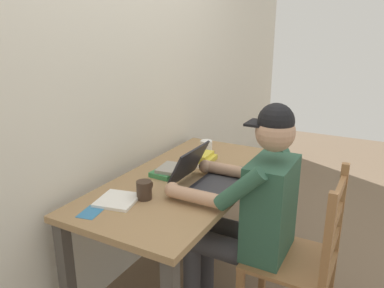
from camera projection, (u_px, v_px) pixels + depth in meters
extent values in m
plane|color=brown|center=(187.00, 280.00, 2.42)|extent=(8.00, 8.00, 0.00)
cube|color=silver|center=(123.00, 74.00, 2.22)|extent=(6.00, 0.04, 2.60)
cube|color=#9E7A51|center=(187.00, 180.00, 2.20)|extent=(1.48, 0.71, 0.03)
cube|color=#4C4742|center=(269.00, 201.00, 2.75)|extent=(0.06, 0.06, 0.69)
cube|color=#4C4742|center=(68.00, 281.00, 1.88)|extent=(0.06, 0.06, 0.69)
cube|color=#4C4742|center=(196.00, 185.00, 3.03)|extent=(0.06, 0.06, 0.69)
cube|color=#2D5642|center=(270.00, 208.00, 1.88)|extent=(0.34, 0.20, 0.50)
sphere|color=tan|center=(275.00, 132.00, 1.76)|extent=(0.19, 0.19, 0.19)
sphere|color=black|center=(276.00, 121.00, 1.74)|extent=(0.17, 0.17, 0.17)
cube|color=black|center=(258.00, 123.00, 1.79)|extent=(0.13, 0.10, 0.01)
cylinder|color=#38383D|center=(225.00, 249.00, 1.97)|extent=(0.13, 0.40, 0.13)
cylinder|color=#38383D|center=(238.00, 233.00, 2.12)|extent=(0.13, 0.40, 0.13)
cylinder|color=#38383D|center=(192.00, 273.00, 2.13)|extent=(0.10, 0.10, 0.45)
cylinder|color=#38383D|center=(206.00, 257.00, 2.28)|extent=(0.10, 0.10, 0.45)
cylinder|color=#2D5642|center=(240.00, 189.00, 1.70)|extent=(0.10, 0.25, 0.24)
cylinder|color=tan|center=(195.00, 196.00, 1.83)|extent=(0.07, 0.28, 0.07)
sphere|color=tan|center=(172.00, 190.00, 1.91)|extent=(0.08, 0.08, 0.08)
cylinder|color=#2D5642|center=(267.00, 162.00, 2.04)|extent=(0.10, 0.25, 0.24)
cylinder|color=tan|center=(228.00, 170.00, 2.17)|extent=(0.07, 0.28, 0.07)
sphere|color=tan|center=(205.00, 166.00, 2.22)|extent=(0.08, 0.08, 0.08)
cube|color=olive|center=(290.00, 259.00, 1.90)|extent=(0.42, 0.42, 0.02)
cube|color=olive|center=(263.00, 265.00, 2.21)|extent=(0.04, 0.04, 0.43)
cube|color=olive|center=(330.00, 286.00, 2.04)|extent=(0.04, 0.04, 0.43)
cube|color=olive|center=(340.00, 208.00, 1.90)|extent=(0.04, 0.04, 0.48)
cube|color=olive|center=(327.00, 244.00, 1.58)|extent=(0.04, 0.04, 0.48)
cube|color=olive|center=(332.00, 247.00, 1.78)|extent=(0.36, 0.02, 0.04)
cube|color=olive|center=(335.00, 220.00, 1.73)|extent=(0.36, 0.02, 0.04)
cube|color=olive|center=(338.00, 193.00, 1.69)|extent=(0.36, 0.02, 0.04)
cube|color=#232328|center=(214.00, 187.00, 2.04)|extent=(0.33, 0.23, 0.02)
cube|color=#38383D|center=(214.00, 186.00, 2.04)|extent=(0.29, 0.17, 0.00)
cube|color=#232328|center=(188.00, 164.00, 2.08)|extent=(0.33, 0.11, 0.20)
cube|color=silver|center=(188.00, 164.00, 2.08)|extent=(0.29, 0.09, 0.17)
ellipsoid|color=black|center=(240.00, 169.00, 2.27)|extent=(0.06, 0.10, 0.03)
cylinder|color=white|center=(206.00, 147.00, 2.60)|extent=(0.08, 0.08, 0.09)
torus|color=white|center=(210.00, 144.00, 2.65)|extent=(0.05, 0.01, 0.05)
cylinder|color=#38281E|center=(144.00, 190.00, 1.91)|extent=(0.08, 0.08, 0.10)
torus|color=#38281E|center=(150.00, 186.00, 1.95)|extent=(0.05, 0.01, 0.05)
cube|color=#38844C|center=(167.00, 172.00, 2.24)|extent=(0.20, 0.14, 0.03)
cube|color=gray|center=(170.00, 168.00, 2.23)|extent=(0.19, 0.14, 0.02)
cube|color=white|center=(202.00, 163.00, 2.39)|extent=(0.16, 0.12, 0.03)
cube|color=gold|center=(204.00, 158.00, 2.38)|extent=(0.15, 0.13, 0.03)
cube|color=gold|center=(202.00, 154.00, 2.38)|extent=(0.16, 0.12, 0.02)
cube|color=white|center=(118.00, 200.00, 1.89)|extent=(0.23, 0.23, 0.02)
cube|color=teal|center=(91.00, 212.00, 1.78)|extent=(0.15, 0.11, 0.00)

